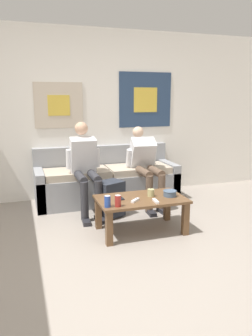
{
  "coord_description": "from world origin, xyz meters",
  "views": [
    {
      "loc": [
        -0.96,
        -2.67,
        1.54
      ],
      "look_at": [
        0.29,
        1.15,
        0.67
      ],
      "focal_mm": 35.0,
      "sensor_mm": 36.0,
      "label": 1
    }
  ],
  "objects_px": {
    "couch": "(107,182)",
    "drink_can_blue": "(107,201)",
    "ceramic_bowl": "(170,193)",
    "coffee_table": "(141,204)",
    "person_seated_teen": "(145,163)",
    "game_controller_near_left": "(156,201)",
    "pillar_candle": "(151,193)",
    "backpack": "(111,200)",
    "person_seated_adult": "(85,165)",
    "cell_phone": "(120,198)",
    "game_controller_near_right": "(135,200)",
    "drink_can_red": "(118,201)"
  },
  "relations": [
    {
      "from": "drink_can_blue",
      "to": "game_controller_near_left",
      "type": "height_order",
      "value": "drink_can_blue"
    },
    {
      "from": "person_seated_adult",
      "to": "person_seated_teen",
      "type": "distance_m",
      "value": 0.89
    },
    {
      "from": "drink_can_blue",
      "to": "person_seated_teen",
      "type": "bearing_deg",
      "value": 52.55
    },
    {
      "from": "backpack",
      "to": "game_controller_near_left",
      "type": "relative_size",
      "value": 3.22
    },
    {
      "from": "backpack",
      "to": "drink_can_blue",
      "type": "distance_m",
      "value": 0.86
    },
    {
      "from": "coffee_table",
      "to": "pillar_candle",
      "type": "distance_m",
      "value": 0.18
    },
    {
      "from": "backpack",
      "to": "game_controller_near_left",
      "type": "distance_m",
      "value": 0.86
    },
    {
      "from": "couch",
      "to": "game_controller_near_left",
      "type": "xyz_separation_m",
      "value": [
        0.16,
        -1.48,
        0.13
      ]
    },
    {
      "from": "backpack",
      "to": "cell_phone",
      "type": "xyz_separation_m",
      "value": [
        -0.04,
        -0.55,
        0.19
      ]
    },
    {
      "from": "couch",
      "to": "drink_can_blue",
      "type": "xyz_separation_m",
      "value": [
        -0.38,
        -1.47,
        0.18
      ]
    },
    {
      "from": "backpack",
      "to": "game_controller_near_right",
      "type": "height_order",
      "value": "backpack"
    },
    {
      "from": "couch",
      "to": "pillar_candle",
      "type": "height_order",
      "value": "couch"
    },
    {
      "from": "drink_can_blue",
      "to": "coffee_table",
      "type": "bearing_deg",
      "value": 22.78
    },
    {
      "from": "coffee_table",
      "to": "backpack",
      "type": "distance_m",
      "value": 0.63
    },
    {
      "from": "pillar_candle",
      "to": "game_controller_near_left",
      "type": "bearing_deg",
      "value": -98.62
    },
    {
      "from": "cell_phone",
      "to": "game_controller_near_left",
      "type": "bearing_deg",
      "value": -35.8
    },
    {
      "from": "drink_can_blue",
      "to": "game_controller_near_left",
      "type": "relative_size",
      "value": 0.85
    },
    {
      "from": "game_controller_near_left",
      "to": "drink_can_red",
      "type": "bearing_deg",
      "value": -178.59
    },
    {
      "from": "person_seated_adult",
      "to": "pillar_candle",
      "type": "xyz_separation_m",
      "value": [
        0.6,
        -0.86,
        -0.21
      ]
    },
    {
      "from": "ceramic_bowl",
      "to": "drink_can_red",
      "type": "height_order",
      "value": "drink_can_red"
    },
    {
      "from": "coffee_table",
      "to": "couch",
      "type": "bearing_deg",
      "value": 92.95
    },
    {
      "from": "person_seated_teen",
      "to": "game_controller_near_left",
      "type": "distance_m",
      "value": 1.2
    },
    {
      "from": "couch",
      "to": "pillar_candle",
      "type": "bearing_deg",
      "value": -81.08
    },
    {
      "from": "ceramic_bowl",
      "to": "cell_phone",
      "type": "bearing_deg",
      "value": 171.37
    },
    {
      "from": "person_seated_teen",
      "to": "ceramic_bowl",
      "type": "bearing_deg",
      "value": -94.42
    },
    {
      "from": "coffee_table",
      "to": "drink_can_red",
      "type": "distance_m",
      "value": 0.42
    },
    {
      "from": "couch",
      "to": "cell_phone",
      "type": "distance_m",
      "value": 1.25
    },
    {
      "from": "drink_can_blue",
      "to": "game_controller_near_left",
      "type": "distance_m",
      "value": 0.55
    },
    {
      "from": "person_seated_adult",
      "to": "pillar_candle",
      "type": "bearing_deg",
      "value": -54.97
    },
    {
      "from": "drink_can_blue",
      "to": "game_controller_near_right",
      "type": "xyz_separation_m",
      "value": [
        0.34,
        0.09,
        -0.05
      ]
    },
    {
      "from": "couch",
      "to": "drink_can_red",
      "type": "relative_size",
      "value": 17.01
    },
    {
      "from": "game_controller_near_right",
      "to": "ceramic_bowl",
      "type": "bearing_deg",
      "value": 7.29
    },
    {
      "from": "pillar_candle",
      "to": "person_seated_teen",
      "type": "bearing_deg",
      "value": 72.58
    },
    {
      "from": "person_seated_adult",
      "to": "ceramic_bowl",
      "type": "relative_size",
      "value": 7.61
    },
    {
      "from": "ceramic_bowl",
      "to": "coffee_table",
      "type": "bearing_deg",
      "value": 173.22
    },
    {
      "from": "person_seated_teen",
      "to": "game_controller_near_left",
      "type": "height_order",
      "value": "person_seated_teen"
    },
    {
      "from": "pillar_candle",
      "to": "drink_can_blue",
      "type": "xyz_separation_m",
      "value": [
        -0.58,
        -0.21,
        0.02
      ]
    },
    {
      "from": "couch",
      "to": "ceramic_bowl",
      "type": "relative_size",
      "value": 13.24
    },
    {
      "from": "game_controller_near_left",
      "to": "game_controller_near_right",
      "type": "relative_size",
      "value": 1.14
    },
    {
      "from": "couch",
      "to": "cell_phone",
      "type": "xyz_separation_m",
      "value": [
        -0.17,
        -1.24,
        0.12
      ]
    },
    {
      "from": "person_seated_teen",
      "to": "couch",
      "type": "bearing_deg",
      "value": 145.28
    },
    {
      "from": "coffee_table",
      "to": "drink_can_blue",
      "type": "height_order",
      "value": "drink_can_blue"
    },
    {
      "from": "ceramic_bowl",
      "to": "game_controller_near_right",
      "type": "distance_m",
      "value": 0.45
    },
    {
      "from": "drink_can_red",
      "to": "game_controller_near_right",
      "type": "xyz_separation_m",
      "value": [
        0.23,
        0.11,
        -0.05
      ]
    },
    {
      "from": "backpack",
      "to": "drink_can_blue",
      "type": "height_order",
      "value": "drink_can_blue"
    },
    {
      "from": "ceramic_bowl",
      "to": "game_controller_near_right",
      "type": "bearing_deg",
      "value": -172.71
    },
    {
      "from": "backpack",
      "to": "ceramic_bowl",
      "type": "bearing_deg",
      "value": -49.37
    },
    {
      "from": "couch",
      "to": "drink_can_blue",
      "type": "bearing_deg",
      "value": -104.56
    },
    {
      "from": "coffee_table",
      "to": "ceramic_bowl",
      "type": "xyz_separation_m",
      "value": [
        0.34,
        -0.04,
        0.11
      ]
    },
    {
      "from": "coffee_table",
      "to": "ceramic_bowl",
      "type": "distance_m",
      "value": 0.37
    }
  ]
}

